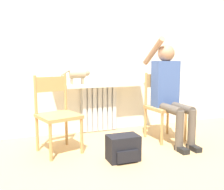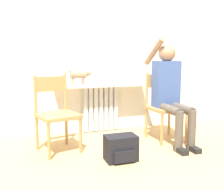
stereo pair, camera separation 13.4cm
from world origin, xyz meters
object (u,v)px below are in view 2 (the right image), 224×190
Objects in this scene: chair_left at (56,112)px; backpack at (121,148)px; cat at (80,74)px; person at (170,88)px; chair_right at (164,105)px.

chair_left is 2.66× the size of backpack.
cat reaches higher than chair_left.
cat reaches higher than backpack.
person is at bearing 26.70° from backpack.
person is (0.00, -0.12, 0.25)m from chair_right.
person reaches higher than chair_left.
chair_right is 1.06m from backpack.
chair_left reaches higher than backpack.
backpack is at bearing -151.99° from chair_right.
chair_right reaches higher than backpack.
chair_right is at bearing -27.99° from cat.
backpack is (0.22, -1.11, -0.76)m from cat.
chair_left is 1.51m from person.
chair_left is 1.00× the size of chair_right.
chair_right is at bearing 92.23° from person.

